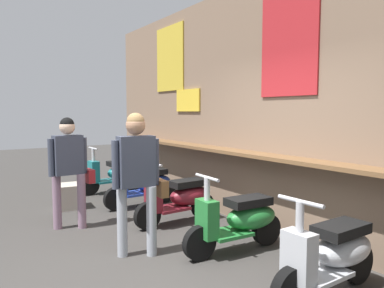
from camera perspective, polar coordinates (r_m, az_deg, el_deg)
ground_plane at (r=4.15m, az=-4.65°, el=-19.11°), size 29.46×29.46×0.00m
market_stall_facade at (r=5.07m, az=15.75°, el=5.88°), size 10.52×0.61×3.58m
scooter_teal at (r=7.97m, az=-11.70°, el=-4.49°), size 0.46×1.40×0.97m
scooter_blue at (r=6.71m, az=-7.25°, el=-6.22°), size 0.46×1.40×0.97m
scooter_maroon at (r=5.66m, az=-1.73°, el=-8.30°), size 0.46×1.40×0.97m
scooter_green at (r=4.59m, az=7.50°, el=-11.54°), size 0.48×1.40×0.97m
scooter_silver at (r=3.77m, az=20.95°, el=-15.60°), size 0.46×1.40×0.97m
shopper_with_handbag at (r=4.32m, az=-8.45°, el=-3.92°), size 0.29×0.66×1.68m
shopper_browsing at (r=5.58m, az=-18.47°, el=-2.65°), size 0.31×0.64×1.61m
merchandise_crate at (r=6.88m, az=-18.50°, el=-7.67°), size 0.51×0.42×0.42m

